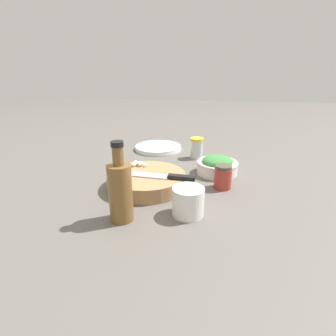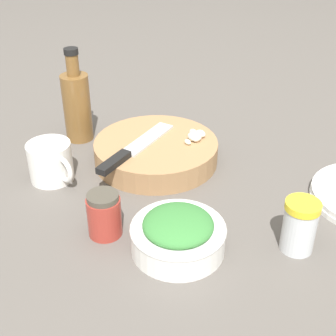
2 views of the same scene
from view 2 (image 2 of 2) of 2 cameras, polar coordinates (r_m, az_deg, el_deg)
The scene contains 9 objects.
ground_plane at distance 0.90m, azimuth 0.84°, elevation -3.20°, with size 5.00×5.00×0.00m, color #56514C.
cutting_board at distance 0.99m, azimuth -1.47°, elevation 2.02°, with size 0.26×0.26×0.05m.
chef_knife at distance 0.94m, azimuth -4.39°, elevation 2.25°, with size 0.04×0.24×0.01m.
garlic_cloves at distance 0.98m, azimuth 3.34°, elevation 3.91°, with size 0.04×0.06×0.02m.
herb_bowl at distance 0.75m, azimuth 1.23°, elevation -8.02°, with size 0.15×0.15×0.07m.
spice_jar at distance 0.77m, azimuth 15.74°, elevation -6.80°, with size 0.06×0.06×0.09m.
coffee_mug at distance 0.95m, azimuth -14.07°, elevation 0.72°, with size 0.11×0.09×0.08m.
honey_jar at distance 0.79m, azimuth -7.78°, elevation -5.64°, with size 0.06×0.06×0.08m.
oil_bottle at distance 1.08m, azimuth -11.06°, elevation 7.61°, with size 0.06×0.06×0.21m.
Camera 2 is at (-0.33, 0.66, 0.51)m, focal length 50.00 mm.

